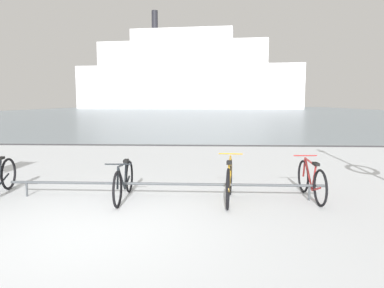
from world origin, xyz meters
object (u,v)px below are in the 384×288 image
ferry_ship (186,76)px  bicycle_2 (229,181)px  bicycle_3 (311,180)px  bicycle_1 (124,181)px

ferry_ship → bicycle_2: bearing=-85.9°
bicycle_3 → ferry_ship: bearing=95.2°
bicycle_1 → ferry_ship: ferry_ship is taller
bicycle_1 → ferry_ship: size_ratio=0.03×
bicycle_2 → ferry_ship: (-6.15, 85.33, 7.89)m
bicycle_1 → bicycle_3: 3.53m
bicycle_1 → bicycle_3: bearing=3.3°
bicycle_1 → bicycle_2: bearing=-1.2°
bicycle_2 → ferry_ship: ferry_ship is taller
bicycle_1 → ferry_ship: bearing=92.8°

